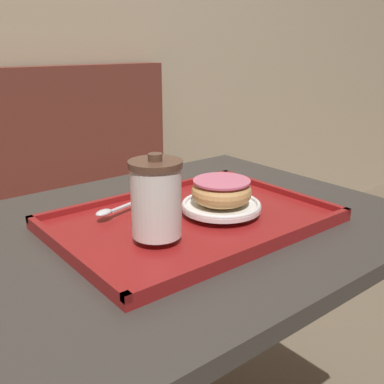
% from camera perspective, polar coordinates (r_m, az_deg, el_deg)
% --- Properties ---
extents(cafe_table, '(0.92, 0.68, 0.76)m').
position_cam_1_polar(cafe_table, '(0.93, -2.99, -14.01)').
color(cafe_table, '#38332D').
rests_on(cafe_table, ground_plane).
extents(serving_tray, '(0.50, 0.35, 0.02)m').
position_cam_1_polar(serving_tray, '(0.84, 0.00, -3.66)').
color(serving_tray, maroon).
rests_on(serving_tray, cafe_table).
extents(coffee_cup_front, '(0.09, 0.09, 0.14)m').
position_cam_1_polar(coffee_cup_front, '(0.72, -4.57, -0.76)').
color(coffee_cup_front, white).
rests_on(coffee_cup_front, serving_tray).
extents(plate_with_chocolate_donut, '(0.15, 0.15, 0.01)m').
position_cam_1_polar(plate_with_chocolate_donut, '(0.85, 3.73, -1.70)').
color(plate_with_chocolate_donut, white).
rests_on(plate_with_chocolate_donut, serving_tray).
extents(donut_chocolate_glazed, '(0.11, 0.11, 0.04)m').
position_cam_1_polar(donut_chocolate_glazed, '(0.84, 3.77, 0.14)').
color(donut_chocolate_glazed, tan).
rests_on(donut_chocolate_glazed, plate_with_chocolate_donut).
extents(spoon, '(0.14, 0.05, 0.01)m').
position_cam_1_polar(spoon, '(0.85, -10.20, -2.29)').
color(spoon, silver).
rests_on(spoon, serving_tray).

